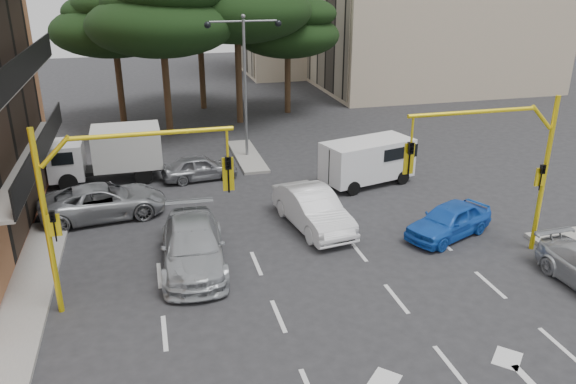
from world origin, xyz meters
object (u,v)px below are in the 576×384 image
Objects in this scene: car_white_hatch at (313,209)px; car_silver_wagon at (193,246)px; car_blue_compact at (449,220)px; car_silver_cross_a at (104,201)px; car_silver_cross_b at (200,167)px; van_white at (367,162)px; signal_mast_right at (505,157)px; signal_mast_left at (106,192)px; street_lamp_center at (244,62)px; box_truck_a at (107,155)px.

car_silver_wagon is at bearing -166.78° from car_white_hatch.
car_silver_cross_a is at bearing -135.68° from car_blue_compact.
car_silver_wagon is at bearing 166.44° from car_silver_cross_b.
car_silver_cross_b is at bearing -58.06° from car_silver_cross_a.
van_white is (12.62, 1.01, 0.40)m from car_silver_cross_a.
signal_mast_right is 13.61m from signal_mast_left.
street_lamp_center is 6.39m from car_silver_cross_b.
car_silver_wagon is 1.04× the size of car_silver_cross_a.
car_silver_wagon is at bearing -109.29° from street_lamp_center.
street_lamp_center is 1.57× the size of car_white_hatch.
van_white is at bearing -48.41° from street_lamp_center.
van_white reaches higher than car_white_hatch.
box_truck_a is (0.03, 4.71, 0.63)m from car_silver_cross_a.
van_white is (5.06, -5.71, -4.29)m from street_lamp_center.
car_silver_wagon is (2.57, 1.92, -3.08)m from signal_mast_left.
street_lamp_center reaches higher than signal_mast_left.
box_truck_a is at bearing 140.05° from signal_mast_right.
car_silver_cross_b is 4.69m from box_truck_a.
box_truck_a reaches higher than car_silver_cross_a.
street_lamp_center is 1.70× the size of van_white.
signal_mast_left is 1.13× the size of car_silver_cross_a.
street_lamp_center is 2.03× the size of car_silver_cross_b.
street_lamp_center is (6.80, 14.01, 1.54)m from signal_mast_left.
signal_mast_right is 1.31× the size of van_white.
box_truck_a is at bearing 111.39° from car_silver_wagon.
box_truck_a is at bearing -150.67° from car_blue_compact.
street_lamp_center is 13.61m from car_silver_wagon.
street_lamp_center reaches higher than car_silver_wagon.
car_blue_compact is at bearing 2.71° from car_silver_wagon.
car_silver_wagon is 0.99× the size of box_truck_a.
car_silver_cross_a is 1.39× the size of car_silver_cross_b.
car_blue_compact is (-0.80, 1.82, -3.19)m from signal_mast_right.
car_silver_cross_a is at bearing 125.06° from car_silver_wagon.
street_lamp_center is (-6.80, 14.01, 1.54)m from signal_mast_right.
signal_mast_left is at bearing 178.62° from car_silver_cross_a.
car_white_hatch is 11.66m from box_truck_a.
box_truck_a is (-12.60, 3.71, 0.23)m from van_white.
car_silver_cross_b is at bearing 85.62° from car_silver_wagon.
car_blue_compact is 0.74× the size of car_silver_wagon.
car_blue_compact is 0.89× the size of van_white.
car_silver_wagon is (-5.16, -2.08, -0.02)m from car_white_hatch.
car_silver_cross_a is 12.67m from van_white.
signal_mast_right is 1.13× the size of car_silver_cross_a.
van_white is (-1.74, 8.30, -2.74)m from signal_mast_right.
signal_mast_left is at bearing -139.96° from car_silver_wagon.
signal_mast_right is at bearing 0.09° from car_blue_compact.
car_white_hatch is at bearing -156.55° from car_silver_cross_b.
car_white_hatch is at bearing -137.01° from car_blue_compact.
car_white_hatch is 8.03m from car_silver_cross_b.
street_lamp_center is 8.75m from van_white.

